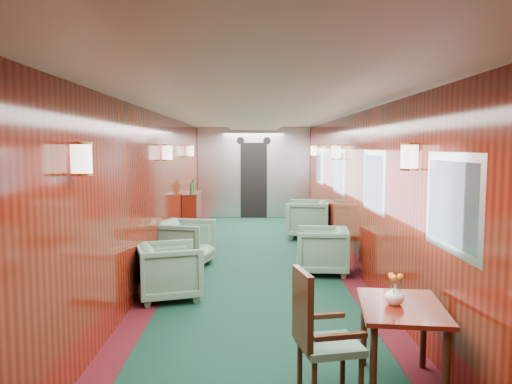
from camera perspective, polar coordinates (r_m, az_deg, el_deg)
room at (r=7.37m, az=0.07°, el=3.20°), size 12.00×12.10×2.40m
bulkhead at (r=13.30m, az=-0.26°, el=2.16°), size 2.98×0.17×2.39m
windows_right at (r=7.79m, az=11.06°, el=1.85°), size 0.02×8.60×0.80m
wall_sconces at (r=7.94m, az=0.02°, el=4.46°), size 2.97×7.97×0.25m
dining_table at (r=4.16m, az=16.29°, el=-13.68°), size 0.74×0.97×0.67m
side_chair at (r=3.83m, az=7.05°, el=-15.49°), size 0.52×0.54×1.00m
credenza at (r=10.77m, az=-7.31°, el=-2.43°), size 0.32×1.03×1.20m
flower_vase at (r=4.09m, az=15.57°, el=-11.24°), size 0.16×0.16×0.16m
armchair_left_near at (r=6.38m, az=-9.88°, el=-8.89°), size 0.95×0.94×0.70m
armchair_left_far at (r=8.02m, az=-8.08°, el=-5.82°), size 0.98×0.97×0.73m
armchair_right_near at (r=7.56m, az=7.56°, el=-6.65°), size 0.84×0.82×0.69m
armchair_right_far at (r=10.42m, az=5.97°, el=-3.09°), size 1.02×1.00×0.79m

